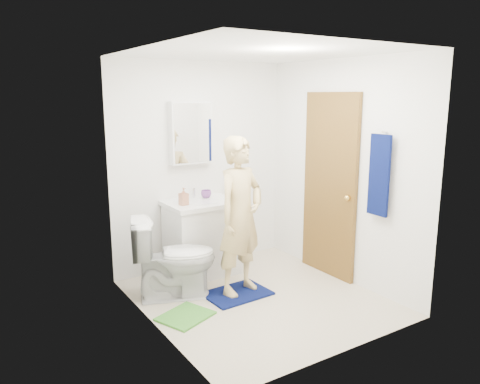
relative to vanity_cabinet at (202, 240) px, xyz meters
name	(u,v)px	position (x,y,z in m)	size (l,w,h in m)	color
floor	(258,299)	(0.15, -0.91, -0.41)	(2.20, 2.40, 0.02)	beige
ceiling	(260,51)	(0.15, -0.91, 2.01)	(2.20, 2.40, 0.02)	white
wall_back	(200,166)	(0.15, 0.30, 0.80)	(2.20, 0.02, 2.40)	white
wall_front	(351,207)	(0.15, -2.12, 0.80)	(2.20, 0.02, 2.40)	white
wall_left	(150,195)	(-0.96, -0.91, 0.80)	(0.02, 2.40, 2.40)	white
wall_right	(343,172)	(1.26, -0.91, 0.80)	(0.02, 2.40, 2.40)	white
vanity_cabinet	(202,240)	(0.00, 0.00, 0.00)	(0.75, 0.55, 0.80)	white
countertop	(201,203)	(0.00, 0.00, 0.43)	(0.79, 0.59, 0.05)	white
sink_basin	(201,202)	(0.00, 0.00, 0.44)	(0.40, 0.40, 0.03)	white
faucet	(194,193)	(0.00, 0.18, 0.51)	(0.03, 0.03, 0.12)	silver
medicine_cabinet	(191,133)	(0.00, 0.22, 1.20)	(0.50, 0.12, 0.70)	white
mirror_panel	(193,133)	(0.00, 0.16, 1.20)	(0.46, 0.01, 0.66)	white
door	(330,186)	(1.22, -0.76, 0.62)	(0.05, 0.80, 2.05)	brown
door_knob	(347,198)	(1.18, -1.08, 0.55)	(0.07, 0.07, 0.07)	gold
towel	(379,175)	(1.18, -1.48, 0.85)	(0.03, 0.24, 0.80)	#08124B
towel_hook	(385,132)	(1.22, -1.48, 1.27)	(0.02, 0.02, 0.06)	silver
toilet	(174,258)	(-0.54, -0.43, 0.02)	(0.47, 0.82, 0.84)	white
bath_mat	(237,294)	(0.01, -0.73, -0.39)	(0.65, 0.46, 0.02)	#08124B
green_rug	(185,316)	(-0.65, -0.89, -0.39)	(0.46, 0.38, 0.02)	green
soap_dispenser	(184,196)	(-0.24, -0.06, 0.54)	(0.09, 0.09, 0.19)	tan
toothbrush_cup	(206,194)	(0.13, 0.11, 0.50)	(0.12, 0.12, 0.09)	#7A408D
man	(240,216)	(0.07, -0.70, 0.42)	(0.59, 0.38, 1.61)	#D2B676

